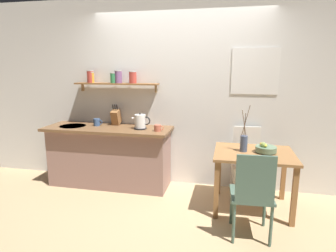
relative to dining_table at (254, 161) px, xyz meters
The scene contains 13 objects.
ground_plane 1.19m from the dining_table, behind, with size 14.00×14.00×0.00m, color tan.
back_wall 1.28m from the dining_table, 141.57° to the left, with size 6.80×0.11×2.70m.
kitchen_counter 2.05m from the dining_table, behind, with size 1.83×0.63×0.88m.
wall_shelf 2.26m from the dining_table, 166.23° to the left, with size 1.26×0.20×0.31m.
dining_table is the anchor object (origin of this frame).
dining_chair_near 0.70m from the dining_table, 94.27° to the right, with size 0.44×0.46×0.93m.
dining_chair_far 0.43m from the dining_table, 97.58° to the left, with size 0.44×0.42×0.93m.
fruit_bowl 0.21m from the dining_table, ahead, with size 0.25×0.25×0.13m.
twig_vase 0.26m from the dining_table, behind, with size 0.10×0.09×0.56m.
electric_kettle 1.59m from the dining_table, 169.37° to the left, with size 0.26×0.18×0.23m.
knife_block 2.05m from the dining_table, 166.41° to the left, with size 0.11×0.19×0.31m.
coffee_mug_by_sink 2.27m from the dining_table, behind, with size 0.14×0.09×0.10m.
coffee_mug_spare 1.31m from the dining_table, behind, with size 0.13×0.09×0.09m.
Camera 1 is at (0.71, -3.47, 1.75)m, focal length 30.74 mm.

